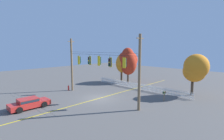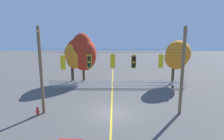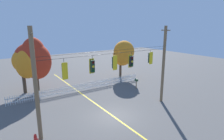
# 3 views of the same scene
# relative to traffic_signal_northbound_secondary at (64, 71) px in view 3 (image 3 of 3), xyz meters

# --- Properties ---
(ground) EXTENTS (80.00, 80.00, 0.00)m
(ground) POSITION_rel_traffic_signal_northbound_secondary_xyz_m (4.29, 0.01, -4.86)
(ground) COLOR #565451
(lane_centerline_stripe) EXTENTS (0.16, 36.00, 0.01)m
(lane_centerline_stripe) POSITION_rel_traffic_signal_northbound_secondary_xyz_m (4.29, 0.01, -4.86)
(lane_centerline_stripe) COLOR gold
(lane_centerline_stripe) RESTS_ON ground
(signal_support_span) EXTENTS (12.96, 1.10, 8.05)m
(signal_support_span) POSITION_rel_traffic_signal_northbound_secondary_xyz_m (4.29, 0.01, -0.76)
(signal_support_span) COLOR brown
(signal_support_span) RESTS_ON ground
(traffic_signal_northbound_secondary) EXTENTS (0.43, 0.38, 1.55)m
(traffic_signal_northbound_secondary) POSITION_rel_traffic_signal_northbound_secondary_xyz_m (0.00, 0.00, 0.00)
(traffic_signal_northbound_secondary) COLOR black
(traffic_signal_southbound_primary) EXTENTS (0.43, 0.38, 1.47)m
(traffic_signal_southbound_primary) POSITION_rel_traffic_signal_northbound_secondary_xyz_m (2.31, 0.02, 0.06)
(traffic_signal_southbound_primary) COLOR black
(traffic_signal_eastbound_side) EXTENTS (0.43, 0.38, 1.42)m
(traffic_signal_eastbound_side) POSITION_rel_traffic_signal_northbound_secondary_xyz_m (4.40, -0.00, 0.13)
(traffic_signal_eastbound_side) COLOR black
(traffic_signal_westbound_side) EXTENTS (0.43, 0.38, 1.48)m
(traffic_signal_westbound_side) POSITION_rel_traffic_signal_northbound_secondary_xyz_m (6.27, 0.02, 0.04)
(traffic_signal_westbound_side) COLOR black
(traffic_signal_northbound_primary) EXTENTS (0.43, 0.38, 1.38)m
(traffic_signal_northbound_primary) POSITION_rel_traffic_signal_northbound_secondary_xyz_m (8.63, 0.00, 0.13)
(traffic_signal_northbound_primary) COLOR black
(white_picket_fence) EXTENTS (17.33, 0.06, 1.00)m
(white_picket_fence) POSITION_rel_traffic_signal_northbound_secondary_xyz_m (4.93, 7.80, -4.35)
(white_picket_fence) COLOR white
(white_picket_fence) RESTS_ON ground
(autumn_maple_near_fence) EXTENTS (2.95, 3.18, 5.48)m
(autumn_maple_near_fence) POSITION_rel_traffic_signal_northbound_secondary_xyz_m (-0.92, 10.97, -1.05)
(autumn_maple_near_fence) COLOR #473828
(autumn_maple_near_fence) RESTS_ON ground
(autumn_maple_mid) EXTENTS (4.19, 3.61, 6.70)m
(autumn_maple_mid) POSITION_rel_traffic_signal_northbound_secondary_xyz_m (0.10, 11.15, -0.72)
(autumn_maple_mid) COLOR #473828
(autumn_maple_mid) RESTS_ON ground
(autumn_oak_far_east) EXTENTS (3.38, 3.00, 5.83)m
(autumn_oak_far_east) POSITION_rel_traffic_signal_northbound_secondary_xyz_m (12.87, 9.96, -1.04)
(autumn_oak_far_east) COLOR #473828
(autumn_oak_far_east) RESTS_ON ground
(fire_hydrant) EXTENTS (0.38, 0.22, 0.78)m
(fire_hydrant) POSITION_rel_traffic_signal_northbound_secondary_xyz_m (-2.48, -0.42, -4.48)
(fire_hydrant) COLOR red
(fire_hydrant) RESTS_ON ground
(roadside_mailbox) EXTENTS (0.25, 0.44, 1.32)m
(roadside_mailbox) POSITION_rel_traffic_signal_northbound_secondary_xyz_m (11.10, 4.72, -3.79)
(roadside_mailbox) COLOR brown
(roadside_mailbox) RESTS_ON ground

